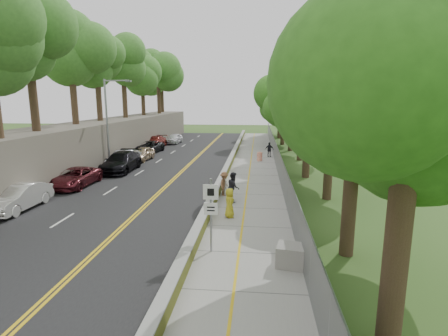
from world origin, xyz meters
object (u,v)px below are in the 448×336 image
painter_0 (229,203)px  signpost (211,207)px  concrete_block (293,256)px  car_1 (19,197)px  streetlight (109,117)px  car_2 (75,177)px  construction_barrel (260,157)px  person_far (269,150)px

painter_0 → signpost: bearing=163.2°
concrete_block → car_1: 15.86m
streetlight → painter_0: (11.91, -12.67, -3.80)m
car_1 → car_2: 5.51m
construction_barrel → concrete_block: size_ratio=0.73×
signpost → concrete_block: 3.71m
painter_0 → car_1: bearing=78.0°
construction_barrel → concrete_block: construction_barrel is taller
streetlight → person_far: streetlight is taller
construction_barrel → person_far: size_ratio=0.55×
painter_0 → car_2: bearing=52.8°
car_1 → person_far: size_ratio=2.76×
signpost → car_1: (-11.65, 4.45, -1.19)m
streetlight → concrete_block: size_ratio=6.54×
signpost → car_1: size_ratio=0.70×
car_1 → concrete_block: bearing=-19.8°
concrete_block → painter_0: size_ratio=0.77×
signpost → concrete_block: bearing=-16.9°
signpost → construction_barrel: (2.04, 21.92, -1.47)m
concrete_block → painter_0: 6.06m
car_1 → person_far: bearing=53.9°
concrete_block → car_2: car_2 is taller
streetlight → construction_barrel: (13.56, 4.90, -4.15)m
car_1 → car_2: size_ratio=0.92×
construction_barrel → person_far: 2.78m
car_1 → painter_0: painter_0 is taller
streetlight → signpost: (11.51, -17.02, -2.68)m
streetlight → car_1: bearing=-90.6°
signpost → painter_0: 4.51m
construction_barrel → streetlight: bearing=-160.1°
car_1 → car_2: car_1 is taller
signpost → concrete_block: (3.25, -0.98, -1.50)m
construction_barrel → car_2: bearing=-138.0°
painter_0 → person_far: size_ratio=0.98×
construction_barrel → painter_0: 17.65m
streetlight → concrete_block: streetlight is taller
concrete_block → car_1: (-14.90, 5.44, 0.32)m
construction_barrel → concrete_block: (1.21, -22.90, -0.04)m
construction_barrel → concrete_block: bearing=-87.0°
signpost → construction_barrel: size_ratio=3.50×
streetlight → car_1: (-0.14, -12.56, -3.87)m
streetlight → concrete_block: bearing=-50.6°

